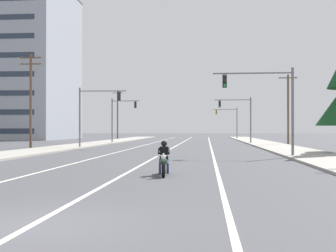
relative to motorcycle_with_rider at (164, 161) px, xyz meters
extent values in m
plane|color=#47474C|center=(-1.70, -9.47, -0.59)|extent=(400.00, 400.00, 0.00)
cube|color=beige|center=(-1.72, 35.53, -0.58)|extent=(0.16, 100.00, 0.01)
cube|color=beige|center=(-5.69, 35.53, -0.58)|extent=(0.16, 100.00, 0.01)
cube|color=beige|center=(2.27, 35.53, -0.58)|extent=(0.16, 100.00, 0.01)
cube|color=#9E998E|center=(9.33, 30.53, -0.52)|extent=(4.40, 110.00, 0.14)
cube|color=#9E998E|center=(-12.73, 30.53, -0.52)|extent=(4.40, 110.00, 0.14)
cylinder|color=black|center=(0.07, -0.82, -0.27)|extent=(0.17, 0.65, 0.64)
cylinder|color=black|center=(-0.06, 0.72, -0.27)|extent=(0.17, 0.65, 0.64)
cylinder|color=silver|center=(0.06, -0.72, 0.05)|extent=(0.10, 0.33, 0.68)
sphere|color=white|center=(0.07, -0.87, 0.23)|extent=(0.20, 0.20, 0.20)
cylinder|color=silver|center=(0.05, -0.67, 0.28)|extent=(0.70, 0.10, 0.04)
ellipsoid|color=#143D23|center=(0.01, -0.17, 0.01)|extent=(0.36, 0.58, 0.28)
cube|color=silver|center=(0.01, -0.05, -0.22)|extent=(0.27, 0.46, 0.24)
cube|color=black|center=(-0.02, 0.27, -0.05)|extent=(0.32, 0.54, 0.12)
cube|color=#143D23|center=(-0.05, 0.67, 0.03)|extent=(0.23, 0.37, 0.08)
cylinder|color=silver|center=(-0.17, 0.34, -0.29)|extent=(0.12, 0.55, 0.08)
cube|color=black|center=(-0.02, 0.23, 0.33)|extent=(0.38, 0.27, 0.56)
sphere|color=black|center=(-0.01, 0.21, 0.74)|extent=(0.26, 0.26, 0.26)
cylinder|color=navy|center=(0.13, 0.10, -0.05)|extent=(0.17, 0.45, 0.30)
cylinder|color=navy|center=(0.17, -0.08, -0.35)|extent=(0.12, 0.16, 0.35)
cylinder|color=black|center=(0.20, -0.01, 0.43)|extent=(0.14, 0.53, 0.27)
cylinder|color=navy|center=(-0.15, 0.08, -0.05)|extent=(0.17, 0.45, 0.30)
cylinder|color=navy|center=(-0.15, -0.10, -0.35)|extent=(0.12, 0.16, 0.35)
cylinder|color=black|center=(-0.20, -0.05, 0.43)|extent=(0.14, 0.53, 0.27)
cylinder|color=slate|center=(7.72, 12.34, 2.51)|extent=(0.18, 0.18, 6.20)
cylinder|color=slate|center=(4.97, 12.35, 5.26)|extent=(5.48, 0.13, 0.11)
cube|color=black|center=(3.06, 12.35, 4.71)|extent=(0.30, 0.24, 0.90)
sphere|color=black|center=(3.05, 12.20, 5.01)|extent=(0.18, 0.18, 0.18)
sphere|color=black|center=(3.05, 12.20, 4.71)|extent=(0.18, 0.18, 0.18)
sphere|color=green|center=(3.05, 12.20, 4.41)|extent=(0.18, 0.18, 0.18)
cylinder|color=slate|center=(-11.16, 24.98, 2.51)|extent=(0.18, 0.18, 6.20)
cylinder|color=slate|center=(-8.77, 25.08, 5.26)|extent=(4.78, 0.30, 0.11)
cube|color=black|center=(-7.09, 25.15, 4.71)|extent=(0.31, 0.25, 0.90)
sphere|color=black|center=(-7.10, 25.30, 5.01)|extent=(0.18, 0.18, 0.18)
sphere|color=black|center=(-7.10, 25.30, 4.71)|extent=(0.18, 0.18, 0.18)
sphere|color=green|center=(-7.10, 25.30, 4.41)|extent=(0.18, 0.18, 0.18)
cylinder|color=slate|center=(7.64, 39.57, 2.51)|extent=(0.18, 0.18, 6.20)
cylinder|color=slate|center=(5.24, 39.58, 5.26)|extent=(4.81, 0.12, 0.11)
cube|color=black|center=(3.55, 39.58, 4.71)|extent=(0.30, 0.24, 0.90)
sphere|color=black|center=(3.55, 39.43, 5.01)|extent=(0.18, 0.18, 0.18)
sphere|color=black|center=(3.55, 39.43, 4.71)|extent=(0.18, 0.18, 0.18)
sphere|color=green|center=(3.55, 39.43, 4.41)|extent=(0.18, 0.18, 0.18)
cylinder|color=slate|center=(-11.23, 40.43, 2.51)|extent=(0.18, 0.18, 6.20)
cylinder|color=slate|center=(-9.30, 40.37, 5.26)|extent=(3.86, 0.23, 0.11)
cube|color=black|center=(-7.95, 40.33, 4.71)|extent=(0.31, 0.25, 0.90)
sphere|color=black|center=(-7.95, 40.48, 5.01)|extent=(0.18, 0.18, 0.18)
sphere|color=black|center=(-7.95, 40.48, 4.71)|extent=(0.18, 0.18, 0.18)
sphere|color=green|center=(-7.95, 40.48, 4.41)|extent=(0.18, 0.18, 0.18)
cylinder|color=slate|center=(7.76, 66.86, 2.51)|extent=(0.18, 0.18, 6.20)
cylinder|color=slate|center=(5.40, 66.99, 5.26)|extent=(4.73, 0.38, 0.11)
cube|color=#B79319|center=(3.75, 67.09, 4.71)|extent=(0.31, 0.26, 0.90)
sphere|color=black|center=(3.74, 66.93, 5.01)|extent=(0.18, 0.18, 0.18)
sphere|color=black|center=(3.74, 66.93, 4.71)|extent=(0.18, 0.18, 0.18)
sphere|color=green|center=(3.74, 66.93, 4.41)|extent=(0.18, 0.18, 0.18)
cylinder|color=brown|center=(-16.50, 25.33, 4.32)|extent=(0.26, 0.26, 9.81)
cube|color=brown|center=(-16.50, 25.33, 8.82)|extent=(2.29, 0.12, 0.12)
cylinder|color=slate|center=(-17.46, 25.33, 8.92)|extent=(0.08, 0.08, 0.12)
cylinder|color=slate|center=(-15.54, 25.33, 8.92)|extent=(0.08, 0.08, 0.12)
cube|color=brown|center=(-16.50, 25.33, 8.17)|extent=(2.24, 0.12, 0.12)
cylinder|color=slate|center=(-17.44, 25.33, 8.27)|extent=(0.08, 0.08, 0.12)
cylinder|color=slate|center=(-15.56, 25.33, 8.27)|extent=(0.08, 0.08, 0.12)
cylinder|color=brown|center=(11.95, 36.61, 3.79)|extent=(0.26, 0.26, 8.76)
cube|color=brown|center=(11.95, 36.61, 7.77)|extent=(2.28, 0.12, 0.12)
cylinder|color=slate|center=(10.99, 36.61, 7.87)|extent=(0.08, 0.08, 0.12)
cylinder|color=slate|center=(12.91, 36.61, 7.87)|extent=(0.08, 0.08, 0.12)
cylinder|color=brown|center=(-16.04, 66.94, 4.23)|extent=(0.26, 0.26, 9.64)
cube|color=brown|center=(-16.04, 66.94, 8.65)|extent=(1.98, 0.12, 0.12)
cylinder|color=slate|center=(-16.87, 66.94, 8.75)|extent=(0.08, 0.08, 0.12)
cylinder|color=slate|center=(-15.21, 66.94, 8.75)|extent=(0.08, 0.08, 0.12)
cube|color=#999EA8|center=(-38.16, 62.88, 14.04)|extent=(25.79, 21.13, 29.26)
camera|label=1|loc=(1.77, -17.82, 1.34)|focal=45.75mm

